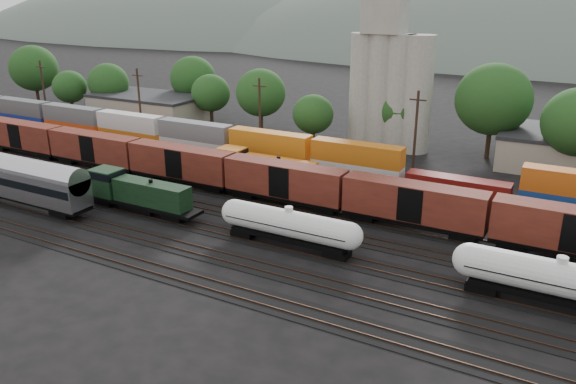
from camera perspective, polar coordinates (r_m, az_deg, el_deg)
The scene contains 14 objects.
ground at distance 63.43m, azimuth -3.86°, elevation -2.54°, with size 600.00×600.00×0.00m, color black.
tracks at distance 63.41m, azimuth -3.87°, elevation -2.50°, with size 180.00×33.20×0.20m.
green_locomotive at distance 66.36m, azimuth -15.48°, elevation 0.03°, with size 16.10×2.84×4.26m.
tank_car_a at distance 54.91m, azimuth 0.08°, elevation -3.37°, with size 15.37×2.75×4.03m.
tank_car_b at distance 49.23m, azimuth 25.80°, elevation -8.09°, with size 16.51×2.96×4.33m.
passenger_coach at distance 74.51m, azimuth -26.89°, elevation 1.61°, with size 25.66×3.16×5.83m.
orange_locomotive at distance 73.05m, azimuth -2.94°, elevation 2.50°, with size 16.98×2.83×4.25m.
boxcar_string at distance 69.44m, azimuth -5.90°, elevation 2.11°, with size 153.60×2.90×4.20m.
container_wall at distance 77.52m, azimuth -1.62°, elevation 3.85°, with size 160.00×2.60×5.80m.
grain_silo at distance 90.95m, azimuth 10.24°, elevation 11.30°, with size 13.40×5.00×29.00m.
industrial_sheds at distance 90.88m, azimuth 11.76°, elevation 5.61°, with size 119.38×17.26×5.10m.
tree_band at distance 92.20m, azimuth 11.63°, elevation 9.07°, with size 163.44×20.52×14.55m.
utility_poles at distance 80.16m, azimuth 4.52°, elevation 6.80°, with size 122.20×0.36×12.00m.
distant_hills at distance 312.70m, azimuth 27.24°, elevation 9.24°, with size 860.00×286.00×130.00m.
Camera 1 is at (31.85, -49.44, 23.77)m, focal length 35.00 mm.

